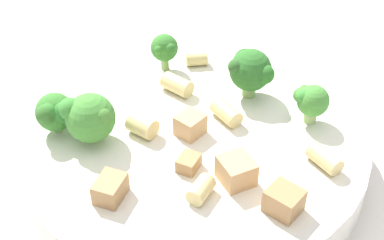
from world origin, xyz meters
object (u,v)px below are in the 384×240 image
(chicken_chunk_1, at_px, (110,189))
(chicken_chunk_3, at_px, (284,201))
(chicken_chunk_0, at_px, (236,171))
(chicken_chunk_4, at_px, (191,125))
(rigatoni_0, at_px, (142,126))
(rigatoni_5, at_px, (177,85))
(broccoli_floret_4, at_px, (55,112))
(broccoli_floret_2, at_px, (250,70))
(rigatoni_1, at_px, (226,113))
(rigatoni_3, at_px, (201,190))
(rigatoni_4, at_px, (197,59))
(rigatoni_2, at_px, (325,159))
(broccoli_floret_1, at_px, (164,48))
(pasta_bowl, at_px, (192,144))
(broccoli_floret_0, at_px, (89,117))
(chicken_chunk_2, at_px, (189,163))
(broccoli_floret_3, at_px, (311,100))

(chicken_chunk_1, distance_m, chicken_chunk_3, 0.12)
(chicken_chunk_0, relative_size, chicken_chunk_4, 1.17)
(rigatoni_0, relative_size, chicken_chunk_1, 0.93)
(rigatoni_5, xyz_separation_m, chicken_chunk_3, (0.11, 0.11, 0.00))
(broccoli_floret_4, xyz_separation_m, chicken_chunk_3, (0.03, 0.19, -0.01))
(chicken_chunk_0, bearing_deg, broccoli_floret_2, -172.70)
(rigatoni_1, xyz_separation_m, rigatoni_3, (0.09, 0.00, -0.00))
(rigatoni_4, distance_m, chicken_chunk_4, 0.10)
(rigatoni_5, distance_m, chicken_chunk_4, 0.06)
(rigatoni_4, xyz_separation_m, chicken_chunk_0, (0.14, 0.07, 0.00))
(rigatoni_2, distance_m, chicken_chunk_4, 0.11)
(broccoli_floret_1, bearing_deg, rigatoni_1, 51.89)
(pasta_bowl, distance_m, broccoli_floret_0, 0.09)
(pasta_bowl, relative_size, chicken_chunk_0, 11.70)
(rigatoni_0, xyz_separation_m, chicken_chunk_4, (-0.01, 0.04, 0.00))
(broccoli_floret_0, height_order, rigatoni_3, broccoli_floret_0)
(rigatoni_2, height_order, chicken_chunk_3, chicken_chunk_3)
(broccoli_floret_1, xyz_separation_m, rigatoni_4, (-0.02, 0.03, -0.02))
(chicken_chunk_3, bearing_deg, chicken_chunk_2, -105.81)
(pasta_bowl, xyz_separation_m, rigatoni_1, (-0.02, 0.02, 0.02))
(broccoli_floret_0, xyz_separation_m, broccoli_floret_3, (-0.08, 0.16, -0.00))
(chicken_chunk_3, bearing_deg, chicken_chunk_4, -125.64)
(rigatoni_2, distance_m, chicken_chunk_3, 0.06)
(pasta_bowl, bearing_deg, rigatoni_3, 21.66)
(broccoli_floret_4, xyz_separation_m, rigatoni_4, (-0.13, 0.08, -0.01))
(broccoli_floret_1, height_order, chicken_chunk_3, broccoli_floret_1)
(pasta_bowl, height_order, rigatoni_0, rigatoni_0)
(rigatoni_3, relative_size, rigatoni_5, 0.78)
(broccoli_floret_0, relative_size, broccoli_floret_1, 1.18)
(chicken_chunk_1, bearing_deg, broccoli_floret_0, -142.87)
(rigatoni_0, bearing_deg, broccoli_floret_0, -61.24)
(broccoli_floret_3, relative_size, chicken_chunk_3, 1.53)
(broccoli_floret_2, bearing_deg, rigatoni_2, 45.08)
(rigatoni_3, bearing_deg, broccoli_floret_3, 150.55)
(broccoli_floret_0, distance_m, rigatoni_2, 0.18)
(chicken_chunk_4, bearing_deg, rigatoni_2, 86.15)
(rigatoni_4, bearing_deg, rigatoni_5, -4.43)
(broccoli_floret_1, height_order, rigatoni_1, broccoli_floret_1)
(rigatoni_2, xyz_separation_m, rigatoni_4, (-0.11, -0.13, -0.00))
(rigatoni_2, height_order, rigatoni_5, rigatoni_5)
(broccoli_floret_0, height_order, rigatoni_2, broccoli_floret_0)
(rigatoni_1, xyz_separation_m, chicken_chunk_2, (0.07, -0.01, -0.00))
(broccoli_floret_0, distance_m, chicken_chunk_2, 0.09)
(broccoli_floret_2, relative_size, chicken_chunk_1, 1.87)
(rigatoni_0, bearing_deg, broccoli_floret_4, -74.46)
(chicken_chunk_1, xyz_separation_m, chicken_chunk_3, (-0.02, 0.12, 0.00))
(pasta_bowl, distance_m, broccoli_floret_4, 0.12)
(broccoli_floret_3, bearing_deg, chicken_chunk_1, -43.80)
(rigatoni_2, xyz_separation_m, chicken_chunk_4, (-0.01, -0.11, 0.00))
(rigatoni_2, distance_m, rigatoni_5, 0.15)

